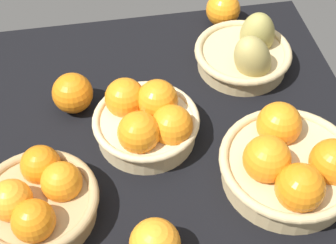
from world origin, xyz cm
name	(u,v)px	position (x,y,z in cm)	size (l,w,h in cm)	color
market_tray	(152,130)	(0.00, 0.00, 1.50)	(84.00, 72.00, 3.00)	black
basket_near_left_pears	(247,53)	(-23.19, -13.71, 7.02)	(21.37, 21.37, 13.92)	tan
basket_far_right	(38,200)	(22.10, 16.98, 7.29)	(21.11, 21.11, 10.43)	tan
basket_far_left	(290,164)	(-22.27, 17.47, 7.79)	(25.34, 25.34, 12.12)	tan
basket_center	(147,120)	(1.29, 2.68, 7.71)	(20.70, 20.70, 11.20)	#D3BC8C
loose_orange_front_gap	(223,9)	(-21.91, -29.96, 7.12)	(8.23, 8.23, 8.23)	orange
loose_orange_back_gap	(155,244)	(3.87, 28.42, 7.16)	(8.33, 8.33, 8.33)	orange
loose_orange_side_gap	(73,93)	(15.03, -7.78, 7.16)	(8.32, 8.32, 8.32)	orange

